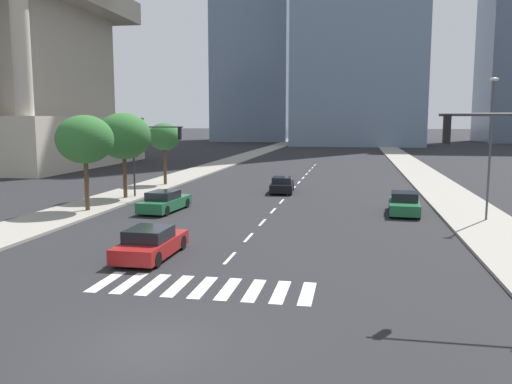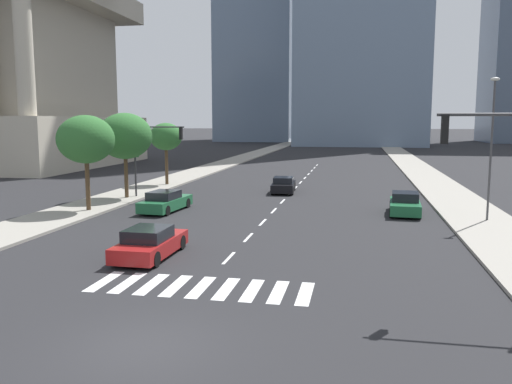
{
  "view_description": "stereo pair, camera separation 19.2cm",
  "coord_description": "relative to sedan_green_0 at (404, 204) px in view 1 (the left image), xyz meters",
  "views": [
    {
      "loc": [
        5.02,
        -12.03,
        5.69
      ],
      "look_at": [
        0.0,
        14.9,
        2.0
      ],
      "focal_mm": 36.98,
      "sensor_mm": 36.0,
      "label": 1
    },
    {
      "loc": [
        5.21,
        -12.0,
        5.69
      ],
      "look_at": [
        0.0,
        14.9,
        2.0
      ],
      "focal_mm": 36.98,
      "sensor_mm": 36.0,
      "label": 2
    }
  ],
  "objects": [
    {
      "name": "traffic_signal_far",
      "position": [
        -17.66,
        3.26,
        3.31
      ],
      "size": [
        4.13,
        0.28,
        5.52
      ],
      "color": "#333335",
      "rests_on": "sidewalk_west"
    },
    {
      "name": "sidewalk_west",
      "position": [
        -20.31,
        8.76,
        -0.54
      ],
      "size": [
        4.0,
        260.0,
        0.15
      ],
      "primitive_type": "cube",
      "color": "gray",
      "rests_on": "ground"
    },
    {
      "name": "street_lamp_east",
      "position": [
        4.33,
        -1.99,
        4.1
      ],
      "size": [
        0.5,
        0.24,
        7.92
      ],
      "color": "#3F3F42",
      "rests_on": "sidewalk_east"
    },
    {
      "name": "lane_divider_center",
      "position": [
        -8.14,
        11.66,
        -0.61
      ],
      "size": [
        0.14,
        50.0,
        0.01
      ],
      "color": "silver",
      "rests_on": "ground"
    },
    {
      "name": "sedan_red_3",
      "position": [
        -11.43,
        -12.82,
        -0.02
      ],
      "size": [
        1.91,
        4.43,
        1.29
      ],
      "rotation": [
        0.0,
        0.0,
        1.56
      ],
      "color": "maroon",
      "rests_on": "ground"
    },
    {
      "name": "sidewalk_east",
      "position": [
        4.03,
        8.76,
        -0.54
      ],
      "size": [
        4.0,
        260.0,
        0.15
      ],
      "primitive_type": "cube",
      "color": "gray",
      "rests_on": "ground"
    },
    {
      "name": "ground_plane",
      "position": [
        -8.14,
        -21.24,
        -0.61
      ],
      "size": [
        800.0,
        800.0,
        0.0
      ],
      "primitive_type": "plane",
      "color": "#232326"
    },
    {
      "name": "crosswalk_near",
      "position": [
        -8.14,
        -16.34,
        -0.61
      ],
      "size": [
        7.65,
        2.45,
        0.01
      ],
      "color": "silver",
      "rests_on": "ground"
    },
    {
      "name": "sedan_green_0",
      "position": [
        0.0,
        0.0,
        0.0
      ],
      "size": [
        2.03,
        4.35,
        1.34
      ],
      "rotation": [
        0.0,
        0.0,
        -1.63
      ],
      "color": "#1E6038",
      "rests_on": "ground"
    },
    {
      "name": "street_tree_second",
      "position": [
        -19.51,
        2.5,
        4.0
      ],
      "size": [
        3.91,
        3.91,
        6.14
      ],
      "color": "#4C3823",
      "rests_on": "sidewalk_west"
    },
    {
      "name": "street_tree_third",
      "position": [
        -19.51,
        10.81,
        3.71
      ],
      "size": [
        2.82,
        2.82,
        5.4
      ],
      "color": "#4C3823",
      "rests_on": "sidewalk_west"
    },
    {
      "name": "sedan_green_1",
      "position": [
        -14.89,
        -1.86,
        -0.0
      ],
      "size": [
        2.16,
        4.73,
        1.32
      ],
      "rotation": [
        0.0,
        0.0,
        1.49
      ],
      "color": "#1E6038",
      "rests_on": "ground"
    },
    {
      "name": "sedan_black_2",
      "position": [
        -8.74,
        8.42,
        -0.03
      ],
      "size": [
        1.99,
        4.38,
        1.26
      ],
      "rotation": [
        0.0,
        0.0,
        1.64
      ],
      "color": "black",
      "rests_on": "ground"
    },
    {
      "name": "street_tree_nearest",
      "position": [
        -19.51,
        -3.1,
        3.95
      ],
      "size": [
        3.52,
        3.52,
        5.92
      ],
      "color": "#4C3823",
      "rests_on": "sidewalk_west"
    }
  ]
}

